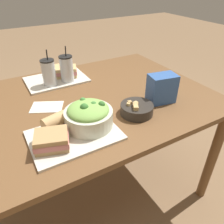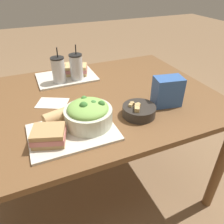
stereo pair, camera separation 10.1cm
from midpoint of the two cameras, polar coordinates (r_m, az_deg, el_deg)
The scene contains 14 objects.
ground_plane at distance 1.77m, azimuth -7.58°, elevation -19.05°, with size 12.00×12.00×0.00m, color #846647.
dining_table at distance 1.30m, azimuth -9.74°, elevation -0.23°, with size 1.50×1.03×0.77m.
tray_near at distance 0.99m, azimuth -12.66°, elevation -6.05°, with size 0.39×0.27×0.01m.
tray_far at distance 1.52m, azimuth -16.18°, elevation 8.08°, with size 0.39×0.27×0.01m.
salad_bowl at distance 1.00m, azimuth -9.02°, elevation -0.88°, with size 0.22×0.22×0.13m.
soup_bowl at distance 1.10m, azimuth 3.89°, elevation 0.78°, with size 0.17×0.17×0.07m.
sandwich_near at distance 0.93m, azimuth -18.52°, elevation -7.12°, with size 0.16×0.15×0.06m.
baguette_near at distance 1.04m, azimuth -17.34°, elevation -2.22°, with size 0.13×0.09×0.06m.
sandwich_far at distance 1.54m, azimuth -13.83°, elevation 10.22°, with size 0.17×0.15×0.06m.
baguette_far at distance 1.60m, azimuth -16.90°, elevation 10.64°, with size 0.10×0.07×0.06m.
drink_cup_dark at distance 1.42m, azimuth -18.15°, elevation 9.52°, with size 0.08×0.08×0.22m.
drink_cup_red at distance 1.44m, azimuth -13.74°, elevation 10.68°, with size 0.08×0.08×0.23m.
chip_bag at distance 1.21m, azimuth 10.55°, elevation 5.99°, with size 0.16×0.12×0.16m.
napkin_folded at distance 1.23m, azimuth -18.89°, elevation 1.19°, with size 0.20×0.18×0.00m.
Camera 1 is at (-0.39, -1.02, 1.39)m, focal length 35.00 mm.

